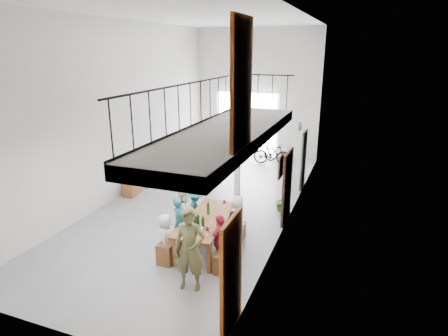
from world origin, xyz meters
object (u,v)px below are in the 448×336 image
at_px(side_bench, 139,183).
at_px(host_standing, 190,249).
at_px(oak_barrel, 190,151).
at_px(bicycle_near, 258,150).
at_px(tasting_table, 207,221).
at_px(serving_counter, 216,144).
at_px(bench_inner, 184,236).

height_order(side_bench, host_standing, host_standing).
bearing_deg(oak_barrel, bicycle_near, 29.61).
relative_size(side_bench, oak_barrel, 1.65).
bearing_deg(side_bench, tasting_table, -37.16).
height_order(side_bench, serving_counter, serving_counter).
distance_m(tasting_table, bench_inner, 0.75).
xyz_separation_m(tasting_table, bench_inner, (-0.59, -0.06, -0.46)).
distance_m(bench_inner, side_bench, 4.30).
xyz_separation_m(serving_counter, bicycle_near, (2.09, -0.37, 0.01)).
relative_size(oak_barrel, bicycle_near, 0.61).
bearing_deg(oak_barrel, side_bench, -94.72).
bearing_deg(tasting_table, bench_inner, -176.77).
relative_size(tasting_table, side_bench, 1.40).
bearing_deg(bench_inner, tasting_table, 6.97).
distance_m(serving_counter, bicycle_near, 2.13).
bearing_deg(bicycle_near, host_standing, -176.17).
distance_m(oak_barrel, host_standing, 8.78).
distance_m(tasting_table, bicycle_near, 7.85).
distance_m(tasting_table, side_bench, 4.73).
distance_m(bench_inner, serving_counter, 8.57).
height_order(tasting_table, host_standing, host_standing).
bearing_deg(side_bench, oak_barrel, 85.28).
bearing_deg(bench_inner, host_standing, -59.02).
bearing_deg(bicycle_near, side_bench, 146.64).
xyz_separation_m(host_standing, bicycle_near, (-1.21, 9.38, -0.43)).
height_order(bench_inner, side_bench, bench_inner).
relative_size(side_bench, serving_counter, 1.04).
bearing_deg(side_bench, serving_counter, 81.97).
relative_size(side_bench, bicycle_near, 1.01).
distance_m(tasting_table, serving_counter, 8.70).
xyz_separation_m(tasting_table, side_bench, (-3.75, 2.84, -0.47)).
distance_m(side_bench, serving_counter, 5.37).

